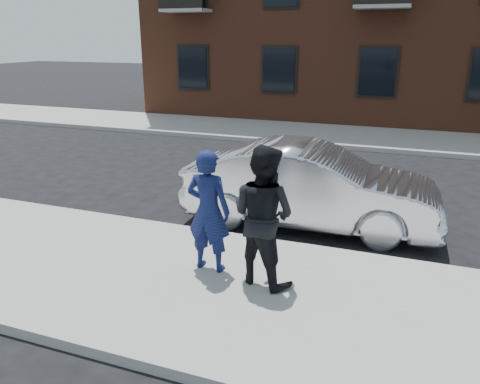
% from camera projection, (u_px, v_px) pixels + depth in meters
% --- Properties ---
extents(ground, '(100.00, 100.00, 0.00)m').
position_uv_depth(ground, '(278.00, 298.00, 6.58)').
color(ground, black).
rests_on(ground, ground).
extents(near_sidewalk, '(50.00, 3.50, 0.15)m').
position_uv_depth(near_sidewalk, '(273.00, 302.00, 6.34)').
color(near_sidewalk, gray).
rests_on(near_sidewalk, ground).
extents(near_curb, '(50.00, 0.10, 0.15)m').
position_uv_depth(near_curb, '(303.00, 248.00, 7.94)').
color(near_curb, '#999691').
rests_on(near_curb, ground).
extents(far_sidewalk, '(50.00, 3.50, 0.15)m').
position_uv_depth(far_sidewalk, '(365.00, 137.00, 16.56)').
color(far_sidewalk, gray).
rests_on(far_sidewalk, ground).
extents(far_curb, '(50.00, 0.10, 0.15)m').
position_uv_depth(far_curb, '(359.00, 148.00, 14.96)').
color(far_curb, '#999691').
rests_on(far_curb, ground).
extents(silver_sedan, '(4.82, 1.80, 1.57)m').
position_uv_depth(silver_sedan, '(310.00, 186.00, 8.88)').
color(silver_sedan, silver).
rests_on(silver_sedan, ground).
extents(man_hoodie, '(0.69, 0.52, 1.85)m').
position_uv_depth(man_hoodie, '(208.00, 211.00, 6.83)').
color(man_hoodie, navy).
rests_on(man_hoodie, near_sidewalk).
extents(man_peacoat, '(1.16, 1.02, 2.00)m').
position_uv_depth(man_peacoat, '(263.00, 215.00, 6.45)').
color(man_peacoat, black).
rests_on(man_peacoat, near_sidewalk).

